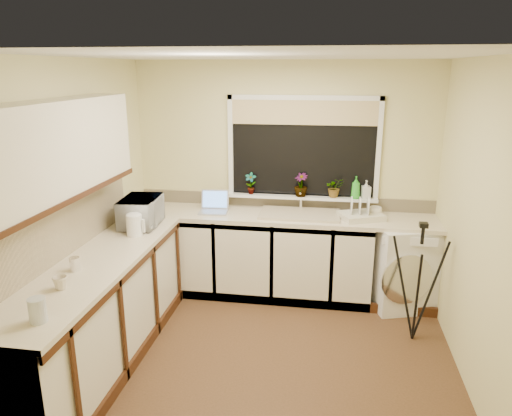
% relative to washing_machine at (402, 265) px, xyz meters
% --- Properties ---
extents(floor, '(3.20, 3.20, 0.00)m').
position_rel_washing_machine_xyz_m(floor, '(-1.27, -1.17, -0.43)').
color(floor, brown).
rests_on(floor, ground).
extents(ceiling, '(3.20, 3.20, 0.00)m').
position_rel_washing_machine_xyz_m(ceiling, '(-1.27, -1.17, 2.02)').
color(ceiling, white).
rests_on(ceiling, ground).
extents(wall_back, '(3.20, 0.00, 3.20)m').
position_rel_washing_machine_xyz_m(wall_back, '(-1.27, 0.33, 0.79)').
color(wall_back, beige).
rests_on(wall_back, ground).
extents(wall_front, '(3.20, 0.00, 3.20)m').
position_rel_washing_machine_xyz_m(wall_front, '(-1.27, -2.67, 0.79)').
color(wall_front, beige).
rests_on(wall_front, ground).
extents(wall_left, '(0.00, 3.00, 3.00)m').
position_rel_washing_machine_xyz_m(wall_left, '(-2.87, -1.17, 0.79)').
color(wall_left, beige).
rests_on(wall_left, ground).
extents(wall_right, '(0.00, 3.00, 3.00)m').
position_rel_washing_machine_xyz_m(wall_right, '(0.33, -1.17, 0.79)').
color(wall_right, beige).
rests_on(wall_right, ground).
extents(base_cabinet_back, '(2.55, 0.60, 0.86)m').
position_rel_washing_machine_xyz_m(base_cabinet_back, '(-1.59, 0.03, -0.00)').
color(base_cabinet_back, silver).
rests_on(base_cabinet_back, floor).
extents(base_cabinet_left, '(0.54, 2.40, 0.86)m').
position_rel_washing_machine_xyz_m(base_cabinet_left, '(-2.57, -1.47, -0.00)').
color(base_cabinet_left, silver).
rests_on(base_cabinet_left, floor).
extents(worktop_back, '(3.20, 0.60, 0.04)m').
position_rel_washing_machine_xyz_m(worktop_back, '(-1.27, 0.03, 0.45)').
color(worktop_back, beige).
rests_on(worktop_back, base_cabinet_back).
extents(worktop_left, '(0.60, 2.40, 0.04)m').
position_rel_washing_machine_xyz_m(worktop_left, '(-2.57, -1.47, 0.45)').
color(worktop_left, beige).
rests_on(worktop_left, base_cabinet_left).
extents(upper_cabinet, '(0.28, 1.90, 0.70)m').
position_rel_washing_machine_xyz_m(upper_cabinet, '(-2.71, -1.62, 1.37)').
color(upper_cabinet, silver).
rests_on(upper_cabinet, wall_left).
extents(splashback_left, '(0.02, 2.40, 0.45)m').
position_rel_washing_machine_xyz_m(splashback_left, '(-2.85, -1.47, 0.69)').
color(splashback_left, beige).
rests_on(splashback_left, wall_left).
extents(splashback_back, '(3.20, 0.02, 0.14)m').
position_rel_washing_machine_xyz_m(splashback_back, '(-1.27, 0.32, 0.54)').
color(splashback_back, beige).
rests_on(splashback_back, wall_back).
extents(window_glass, '(1.50, 0.02, 1.00)m').
position_rel_washing_machine_xyz_m(window_glass, '(-1.07, 0.32, 1.12)').
color(window_glass, black).
rests_on(window_glass, wall_back).
extents(window_blind, '(1.50, 0.02, 0.25)m').
position_rel_washing_machine_xyz_m(window_blind, '(-1.07, 0.29, 1.49)').
color(window_blind, tan).
rests_on(window_blind, wall_back).
extents(windowsill, '(1.60, 0.14, 0.03)m').
position_rel_washing_machine_xyz_m(windowsill, '(-1.07, 0.26, 0.60)').
color(windowsill, white).
rests_on(windowsill, wall_back).
extents(sink, '(0.82, 0.46, 0.03)m').
position_rel_washing_machine_xyz_m(sink, '(-1.07, 0.03, 0.48)').
color(sink, tan).
rests_on(sink, worktop_back).
extents(faucet, '(0.03, 0.03, 0.24)m').
position_rel_washing_machine_xyz_m(faucet, '(-1.07, 0.21, 0.59)').
color(faucet, silver).
rests_on(faucet, worktop_back).
extents(washing_machine, '(0.76, 0.74, 0.87)m').
position_rel_washing_machine_xyz_m(washing_machine, '(0.00, 0.00, 0.00)').
color(washing_machine, white).
rests_on(washing_machine, floor).
extents(laptop, '(0.31, 0.30, 0.21)m').
position_rel_washing_machine_xyz_m(laptop, '(-1.97, 0.04, 0.52)').
color(laptop, '#A3A3AB').
rests_on(laptop, worktop_back).
extents(kettle, '(0.14, 0.14, 0.19)m').
position_rel_washing_machine_xyz_m(kettle, '(-2.50, -0.82, 0.56)').
color(kettle, white).
rests_on(kettle, worktop_left).
extents(dish_rack, '(0.50, 0.44, 0.06)m').
position_rel_washing_machine_xyz_m(dish_rack, '(-0.44, 0.01, 0.50)').
color(dish_rack, beige).
rests_on(dish_rack, worktop_back).
extents(tripod, '(0.70, 0.70, 1.11)m').
position_rel_washing_machine_xyz_m(tripod, '(0.03, -0.69, 0.12)').
color(tripod, black).
rests_on(tripod, floor).
extents(glass_jug, '(0.10, 0.10, 0.15)m').
position_rel_washing_machine_xyz_m(glass_jug, '(-2.46, -2.38, 0.54)').
color(glass_jug, '#B5B9C0').
rests_on(glass_jug, worktop_left).
extents(steel_jar, '(0.08, 0.08, 0.10)m').
position_rel_washing_machine_xyz_m(steel_jar, '(-2.63, -1.64, 0.52)').
color(steel_jar, white).
rests_on(steel_jar, worktop_left).
extents(microwave, '(0.37, 0.52, 0.27)m').
position_rel_washing_machine_xyz_m(microwave, '(-2.55, -0.53, 0.60)').
color(microwave, white).
rests_on(microwave, worktop_left).
extents(plant_a, '(0.13, 0.09, 0.24)m').
position_rel_washing_machine_xyz_m(plant_a, '(-1.62, 0.25, 0.73)').
color(plant_a, '#999999').
rests_on(plant_a, windowsill).
extents(plant_c, '(0.19, 0.19, 0.25)m').
position_rel_washing_machine_xyz_m(plant_c, '(-1.07, 0.24, 0.74)').
color(plant_c, '#999999').
rests_on(plant_c, windowsill).
extents(plant_d, '(0.22, 0.20, 0.21)m').
position_rel_washing_machine_xyz_m(plant_d, '(-0.72, 0.26, 0.72)').
color(plant_d, '#999999').
rests_on(plant_d, windowsill).
extents(soap_bottle_green, '(0.09, 0.10, 0.24)m').
position_rel_washing_machine_xyz_m(soap_bottle_green, '(-0.50, 0.24, 0.74)').
color(soap_bottle_green, green).
rests_on(soap_bottle_green, windowsill).
extents(soap_bottle_clear, '(0.10, 0.10, 0.19)m').
position_rel_washing_machine_xyz_m(soap_bottle_clear, '(-0.39, 0.26, 0.71)').
color(soap_bottle_clear, '#999999').
rests_on(soap_bottle_clear, windowsill).
extents(cup_back, '(0.15, 0.15, 0.11)m').
position_rel_washing_machine_xyz_m(cup_back, '(-0.30, 0.10, 0.52)').
color(cup_back, white).
rests_on(cup_back, worktop_back).
extents(cup_left, '(0.11, 0.11, 0.09)m').
position_rel_washing_machine_xyz_m(cup_left, '(-2.57, -1.95, 0.51)').
color(cup_left, beige).
rests_on(cup_left, worktop_left).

